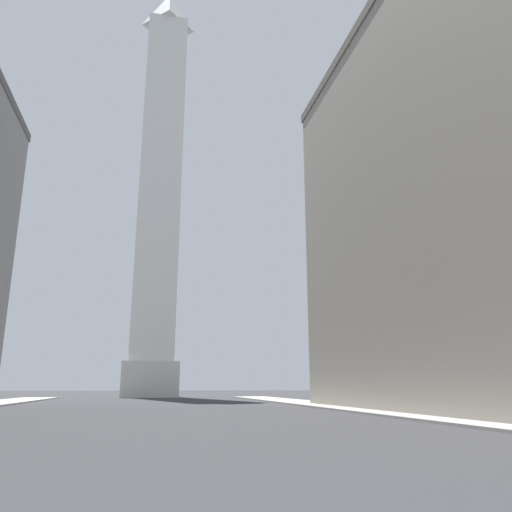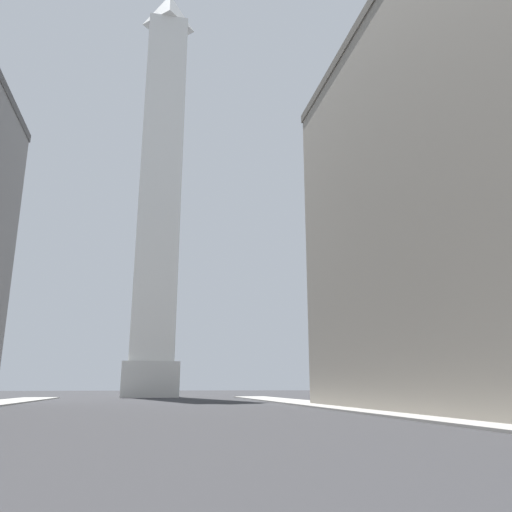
{
  "view_description": "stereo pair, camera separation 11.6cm",
  "coord_description": "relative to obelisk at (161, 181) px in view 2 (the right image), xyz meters",
  "views": [
    {
      "loc": [
        -0.74,
        -0.48,
        1.79
      ],
      "look_at": [
        11.69,
        57.14,
        17.15
      ],
      "focal_mm": 35.0,
      "sensor_mm": 36.0,
      "label": 1
    },
    {
      "loc": [
        -0.63,
        -0.51,
        1.79
      ],
      "look_at": [
        11.69,
        57.14,
        17.15
      ],
      "focal_mm": 35.0,
      "sensor_mm": 36.0,
      "label": 2
    }
  ],
  "objects": [
    {
      "name": "sidewalk_right",
      "position": [
        15.55,
        -53.66,
        -37.02
      ],
      "size": [
        5.0,
        100.61,
        0.15
      ],
      "primitive_type": "cube",
      "color": "gray",
      "rests_on": "ground_plane"
    },
    {
      "name": "obelisk",
      "position": [
        0.0,
        0.0,
        0.0
      ],
      "size": [
        8.84,
        8.84,
        76.94
      ],
      "color": "silver",
      "rests_on": "ground_plane"
    }
  ]
}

